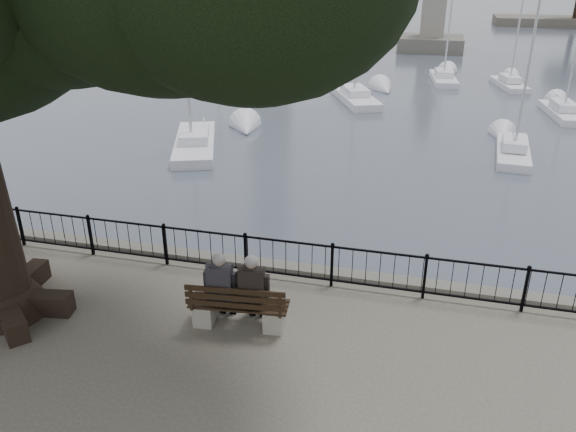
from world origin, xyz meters
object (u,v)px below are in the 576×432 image
(bench, at_px, (239,311))
(person_right, at_px, (254,292))
(lion_monument, at_px, (432,26))
(person_left, at_px, (223,290))

(bench, distance_m, person_right, 0.50)
(person_right, xyz_separation_m, lion_monument, (2.21, 49.27, 0.49))
(bench, distance_m, person_left, 0.52)
(person_left, bearing_deg, bench, -12.84)
(bench, xyz_separation_m, person_right, (0.28, 0.14, 0.39))
(person_right, distance_m, lion_monument, 49.32)
(person_left, bearing_deg, person_right, 5.92)
(person_left, relative_size, person_right, 1.00)
(lion_monument, bearing_deg, person_right, -92.57)
(bench, relative_size, person_left, 1.23)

